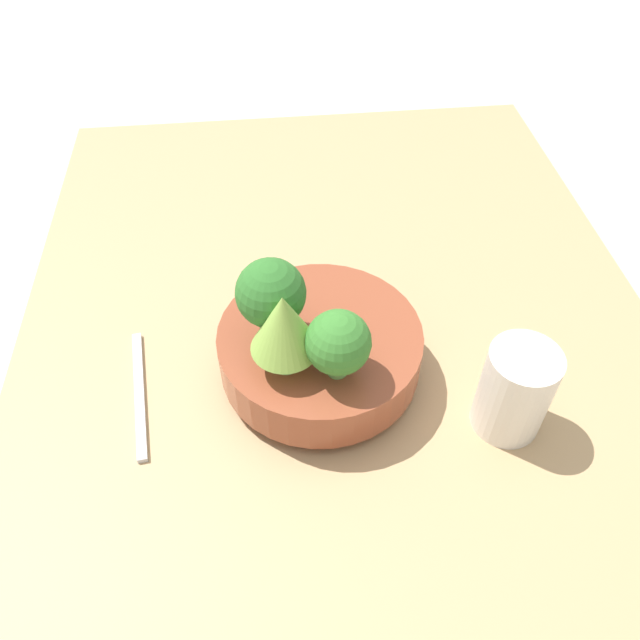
# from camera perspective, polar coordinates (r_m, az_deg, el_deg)

# --- Properties ---
(ground_plane) EXTENTS (6.00, 6.00, 0.00)m
(ground_plane) POSITION_cam_1_polar(r_m,az_deg,el_deg) (0.71, 2.59, -7.67)
(ground_plane) COLOR beige
(table) EXTENTS (1.16, 0.75, 0.04)m
(table) POSITION_cam_1_polar(r_m,az_deg,el_deg) (0.70, 2.64, -6.77)
(table) COLOR tan
(table) RESTS_ON ground_plane
(bowl) EXTENTS (0.21, 0.21, 0.06)m
(bowl) POSITION_cam_1_polar(r_m,az_deg,el_deg) (0.66, 0.00, -2.76)
(bowl) COLOR brown
(bowl) RESTS_ON table
(romanesco_piece_near) EXTENTS (0.07, 0.07, 0.09)m
(romanesco_piece_near) POSITION_cam_1_polar(r_m,az_deg,el_deg) (0.57, -3.31, -0.50)
(romanesco_piece_near) COLOR #7AB256
(romanesco_piece_near) RESTS_ON bowl
(broccoli_floret_right) EXTENTS (0.06, 0.06, 0.07)m
(broccoli_floret_right) POSITION_cam_1_polar(r_m,az_deg,el_deg) (0.58, 1.67, -2.14)
(broccoli_floret_right) COLOR #6BA34C
(broccoli_floret_right) RESTS_ON bowl
(broccoli_floret_front) EXTENTS (0.07, 0.07, 0.10)m
(broccoli_floret_front) POSITION_cam_1_polar(r_m,az_deg,el_deg) (0.60, -4.51, 2.24)
(broccoli_floret_front) COLOR #6BA34C
(broccoli_floret_front) RESTS_ON bowl
(cup) EXTENTS (0.07, 0.07, 0.10)m
(cup) POSITION_cam_1_polar(r_m,az_deg,el_deg) (0.64, 17.38, -6.18)
(cup) COLOR silver
(cup) RESTS_ON table
(fork) EXTENTS (0.17, 0.03, 0.01)m
(fork) POSITION_cam_1_polar(r_m,az_deg,el_deg) (0.70, -16.17, -6.42)
(fork) COLOR silver
(fork) RESTS_ON table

